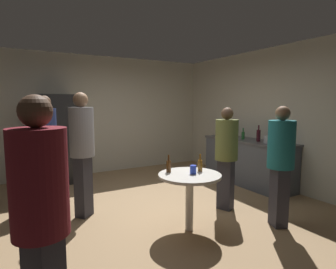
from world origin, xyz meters
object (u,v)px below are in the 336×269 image
at_px(refrigerator, 58,139).
at_px(beer_bottle_amber, 200,165).
at_px(person_in_gray_shirt, 82,145).
at_px(person_in_maroon_shirt, 41,210).
at_px(plastic_cup_blue, 193,170).
at_px(kettle, 269,139).
at_px(foreground_table, 190,182).
at_px(beer_bottle_brown, 169,166).
at_px(person_in_olive_shirt, 226,151).
at_px(person_in_teal_shirt, 281,157).
at_px(beer_bottle_on_counter, 243,135).
at_px(wine_bottle_on_counter, 258,135).
at_px(person_in_navy_shirt, 46,140).

relative_size(refrigerator, beer_bottle_amber, 7.83).
relative_size(person_in_gray_shirt, person_in_maroon_shirt, 1.06).
height_order(beer_bottle_amber, plastic_cup_blue, beer_bottle_amber).
height_order(kettle, foreground_table, kettle).
height_order(beer_bottle_brown, person_in_olive_shirt, person_in_olive_shirt).
distance_m(kettle, person_in_gray_shirt, 3.26).
distance_m(person_in_gray_shirt, person_in_teal_shirt, 2.70).
bearing_deg(person_in_olive_shirt, beer_bottle_on_counter, -167.55).
distance_m(foreground_table, person_in_olive_shirt, 0.99).
height_order(beer_bottle_on_counter, beer_bottle_brown, beer_bottle_on_counter).
xyz_separation_m(refrigerator, beer_bottle_brown, (0.92, -2.92, -0.08)).
bearing_deg(beer_bottle_brown, person_in_gray_shirt, 134.39).
bearing_deg(person_in_gray_shirt, person_in_teal_shirt, 12.95).
bearing_deg(person_in_gray_shirt, plastic_cup_blue, 4.23).
height_order(beer_bottle_amber, beer_bottle_brown, same).
height_order(refrigerator, person_in_teal_shirt, refrigerator).
distance_m(wine_bottle_on_counter, person_in_gray_shirt, 3.25).
bearing_deg(beer_bottle_amber, foreground_table, -164.84).
bearing_deg(person_in_gray_shirt, wine_bottle_on_counter, 45.09).
relative_size(foreground_table, person_in_gray_shirt, 0.45).
height_order(foreground_table, person_in_teal_shirt, person_in_teal_shirt).
relative_size(wine_bottle_on_counter, beer_bottle_brown, 1.35).
relative_size(kettle, person_in_teal_shirt, 0.15).
xyz_separation_m(beer_bottle_on_counter, person_in_olive_shirt, (-1.24, -0.90, -0.07)).
distance_m(beer_bottle_amber, person_in_navy_shirt, 2.57).
bearing_deg(plastic_cup_blue, kettle, 16.18).
bearing_deg(beer_bottle_amber, person_in_gray_shirt, 139.93).
height_order(person_in_teal_shirt, person_in_maroon_shirt, person_in_maroon_shirt).
xyz_separation_m(refrigerator, beer_bottle_amber, (1.31, -3.08, -0.08)).
relative_size(beer_bottle_on_counter, person_in_navy_shirt, 0.13).
bearing_deg(plastic_cup_blue, person_in_teal_shirt, -24.63).
xyz_separation_m(kettle, beer_bottle_on_counter, (-0.01, 0.62, 0.01)).
xyz_separation_m(wine_bottle_on_counter, person_in_gray_shirt, (-3.24, 0.26, 0.03)).
distance_m(beer_bottle_on_counter, person_in_navy_shirt, 3.66).
xyz_separation_m(person_in_gray_shirt, person_in_maroon_shirt, (-0.74, -2.17, -0.06)).
bearing_deg(person_in_maroon_shirt, person_in_teal_shirt, -18.68).
height_order(refrigerator, person_in_navy_shirt, refrigerator).
bearing_deg(kettle, beer_bottle_brown, -170.69).
xyz_separation_m(beer_bottle_brown, person_in_olive_shirt, (1.07, 0.10, 0.09)).
distance_m(beer_bottle_amber, person_in_maroon_shirt, 2.30).
xyz_separation_m(wine_bottle_on_counter, person_in_olive_shirt, (-1.28, -0.54, -0.11)).
bearing_deg(person_in_navy_shirt, refrigerator, 157.16).
relative_size(plastic_cup_blue, person_in_olive_shirt, 0.07).
relative_size(plastic_cup_blue, person_in_teal_shirt, 0.07).
xyz_separation_m(person_in_maroon_shirt, person_in_navy_shirt, (0.36, 3.06, 0.04)).
bearing_deg(person_in_maroon_shirt, person_in_olive_shirt, -2.66).
height_order(kettle, beer_bottle_on_counter, beer_bottle_on_counter).
xyz_separation_m(beer_bottle_amber, person_in_teal_shirt, (0.89, -0.54, 0.11)).
distance_m(kettle, foreground_table, 2.25).
height_order(plastic_cup_blue, person_in_teal_shirt, person_in_teal_shirt).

